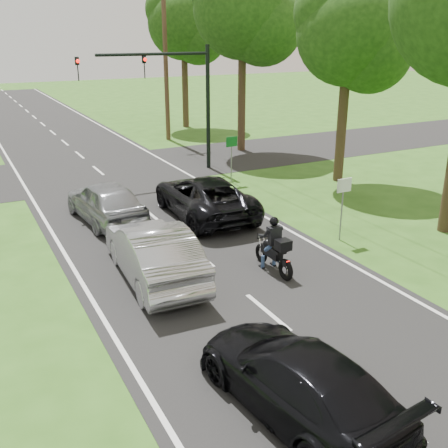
{
  "coord_description": "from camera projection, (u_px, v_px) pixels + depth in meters",
  "views": [
    {
      "loc": [
        -6.24,
        -9.62,
        6.51
      ],
      "look_at": [
        0.35,
        3.0,
        1.3
      ],
      "focal_mm": 42.0,
      "sensor_mm": 36.0,
      "label": 1
    }
  ],
  "objects": [
    {
      "name": "tree_row_c",
      "position": [
        356.0,
        40.0,
        22.38
      ],
      "size": [
        4.8,
        4.65,
        8.76
      ],
      "color": "#332316",
      "rests_on": "ground"
    },
    {
      "name": "silver_sedan",
      "position": [
        154.0,
        252.0,
        14.45
      ],
      "size": [
        1.98,
        4.95,
        1.6
      ],
      "primitive_type": "imported",
      "rotation": [
        0.0,
        0.0,
        3.08
      ],
      "color": "#A9A9AE",
      "rests_on": "road"
    },
    {
      "name": "tree_row_d",
      "position": [
        250.0,
        15.0,
        28.31
      ],
      "size": [
        5.76,
        5.58,
        10.45
      ],
      "color": "#332316",
      "rests_on": "ground"
    },
    {
      "name": "sign_white",
      "position": [
        343.0,
        194.0,
        16.93
      ],
      "size": [
        0.55,
        0.07,
        2.12
      ],
      "color": "slate",
      "rests_on": "ground"
    },
    {
      "name": "silver_suv",
      "position": [
        106.0,
        201.0,
        18.93
      ],
      "size": [
        2.21,
        4.64,
        1.53
      ],
      "primitive_type": "imported",
      "rotation": [
        0.0,
        0.0,
        3.23
      ],
      "color": "gray",
      "rests_on": "road"
    },
    {
      "name": "road",
      "position": [
        137.0,
        203.0,
        21.28
      ],
      "size": [
        8.0,
        100.0,
        0.01
      ],
      "primitive_type": "cube",
      "color": "black",
      "rests_on": "ground"
    },
    {
      "name": "sign_green",
      "position": [
        232.0,
        148.0,
        23.68
      ],
      "size": [
        0.55,
        0.07,
        2.12
      ],
      "color": "slate",
      "rests_on": "ground"
    },
    {
      "name": "utility_pole_far",
      "position": [
        166.0,
        57.0,
        32.22
      ],
      "size": [
        1.6,
        0.28,
        10.0
      ],
      "color": "brown",
      "rests_on": "ground"
    },
    {
      "name": "motorcycle_rider",
      "position": [
        275.0,
        250.0,
        14.96
      ],
      "size": [
        0.55,
        1.94,
        1.67
      ],
      "rotation": [
        0.0,
        0.0,
        -0.01
      ],
      "color": "black",
      "rests_on": "ground"
    },
    {
      "name": "cross_road",
      "position": [
        98.0,
        171.0,
        26.28
      ],
      "size": [
        60.0,
        7.0,
        0.01
      ],
      "primitive_type": "cube",
      "color": "black",
      "rests_on": "ground"
    },
    {
      "name": "ground",
      "position": [
        268.0,
        312.0,
        12.96
      ],
      "size": [
        140.0,
        140.0,
        0.0
      ],
      "primitive_type": "plane",
      "color": "#2F5A19",
      "rests_on": "ground"
    },
    {
      "name": "dark_suv",
      "position": [
        204.0,
        196.0,
        19.54
      ],
      "size": [
        2.76,
        5.55,
        1.51
      ],
      "primitive_type": "imported",
      "rotation": [
        0.0,
        0.0,
        3.09
      ],
      "color": "black",
      "rests_on": "road"
    },
    {
      "name": "traffic_signal",
      "position": [
        172.0,
        86.0,
        24.64
      ],
      "size": [
        6.38,
        0.44,
        6.0
      ],
      "color": "black",
      "rests_on": "ground"
    },
    {
      "name": "tree_row_e",
      "position": [
        189.0,
        28.0,
        36.19
      ],
      "size": [
        5.28,
        5.12,
        9.61
      ],
      "color": "#332316",
      "rests_on": "ground"
    },
    {
      "name": "dark_car_behind",
      "position": [
        298.0,
        379.0,
        9.36
      ],
      "size": [
        2.33,
        4.77,
        1.34
      ],
      "primitive_type": "imported",
      "rotation": [
        0.0,
        0.0,
        3.24
      ],
      "color": "black",
      "rests_on": "road"
    }
  ]
}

